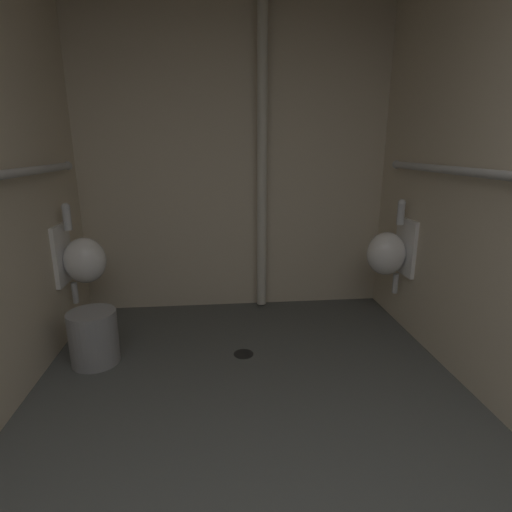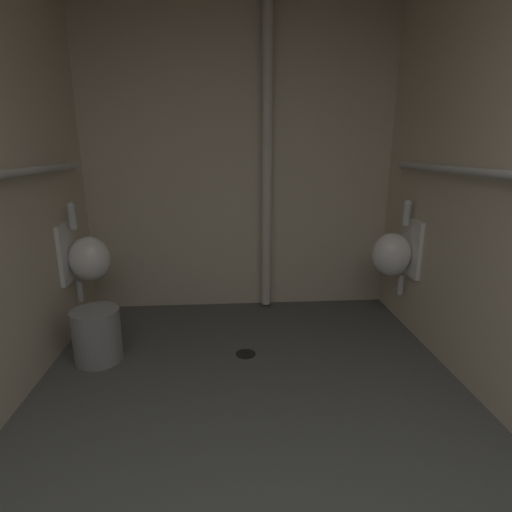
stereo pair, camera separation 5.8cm
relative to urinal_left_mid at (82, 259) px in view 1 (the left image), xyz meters
name	(u,v)px [view 1 (the left image)]	position (x,y,z in m)	size (l,w,h in m)	color
floor	(256,438)	(1.17, -1.20, -0.66)	(2.75, 3.62, 0.08)	#4C4F4C
wall_back	(235,153)	(1.17, 0.57, 0.75)	(2.75, 0.06, 2.73)	beige
urinal_left_mid	(82,259)	(0.00, 0.00, 0.00)	(0.32, 0.30, 0.76)	white
urinal_right_mid	(389,252)	(2.33, -0.04, 0.00)	(0.32, 0.30, 0.76)	white
standpipe_back_wall	(262,153)	(1.39, 0.46, 0.75)	(0.08, 0.08, 2.68)	beige
floor_drain	(244,354)	(1.16, -0.41, -0.62)	(0.14, 0.14, 0.01)	black
waste_bin	(94,338)	(0.15, -0.41, -0.44)	(0.32, 0.32, 0.37)	gray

